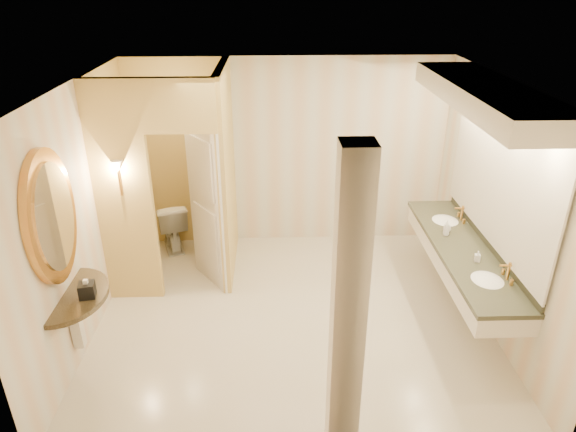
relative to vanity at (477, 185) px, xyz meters
name	(u,v)px	position (x,y,z in m)	size (l,w,h in m)	color
floor	(292,316)	(-1.98, -0.04, -1.63)	(4.50, 4.50, 0.00)	beige
ceiling	(293,86)	(-1.98, -0.04, 1.07)	(4.50, 4.50, 0.00)	white
wall_back	(287,154)	(-1.98, 1.96, -0.28)	(4.50, 0.02, 2.70)	beige
wall_front	(304,330)	(-1.98, -2.04, -0.28)	(4.50, 0.02, 2.70)	beige
wall_left	(81,216)	(-4.23, -0.04, -0.28)	(0.02, 4.00, 2.70)	beige
wall_right	(499,210)	(0.27, -0.04, -0.28)	(0.02, 4.00, 2.70)	beige
toilet_closet	(198,179)	(-3.11, 0.92, -0.24)	(1.50, 1.55, 2.70)	#DDD073
wall_sconce	(118,168)	(-3.90, 0.39, 0.10)	(0.14, 0.14, 0.42)	#C68C3F
vanity	(477,185)	(0.00, 0.00, 0.00)	(0.75, 2.74, 2.09)	beige
console_shelf	(58,252)	(-4.19, -0.81, -0.29)	(0.98, 0.98, 1.94)	black
pillar	(348,313)	(-1.63, -1.84, -0.28)	(0.25, 0.25, 2.70)	beige
tissue_box	(87,290)	(-3.98, -0.85, -0.68)	(0.15, 0.15, 0.15)	black
toilet	(171,225)	(-3.67, 1.71, -1.26)	(0.41, 0.72, 0.74)	white
soap_bottle_a	(478,256)	(0.00, -0.32, -0.69)	(0.06, 0.06, 0.12)	beige
soap_bottle_b	(447,227)	(-0.11, 0.38, -0.70)	(0.09, 0.09, 0.12)	silver
soap_bottle_c	(447,227)	(-0.15, 0.30, -0.65)	(0.08, 0.08, 0.20)	#C6B28C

